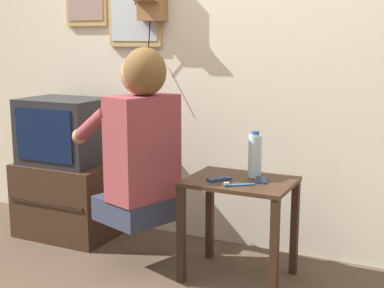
{
  "coord_description": "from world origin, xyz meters",
  "views": [
    {
      "loc": [
        1.29,
        -1.93,
        1.29
      ],
      "look_at": [
        0.05,
        0.63,
        0.74
      ],
      "focal_mm": 50.0,
      "sensor_mm": 36.0,
      "label": 1
    }
  ],
  "objects_px": {
    "cell_phone_held": "(219,179)",
    "toothbrush": "(237,185)",
    "person": "(140,139)",
    "cell_phone_spare": "(261,180)",
    "water_bottle": "(255,155)",
    "television": "(64,131)"
  },
  "relations": [
    {
      "from": "television",
      "to": "cell_phone_spare",
      "type": "bearing_deg",
      "value": -4.85
    },
    {
      "from": "water_bottle",
      "to": "toothbrush",
      "type": "distance_m",
      "value": 0.25
    },
    {
      "from": "person",
      "to": "toothbrush",
      "type": "xyz_separation_m",
      "value": [
        0.58,
        0.0,
        -0.19
      ]
    },
    {
      "from": "person",
      "to": "toothbrush",
      "type": "distance_m",
      "value": 0.61
    },
    {
      "from": "person",
      "to": "water_bottle",
      "type": "xyz_separation_m",
      "value": [
        0.59,
        0.22,
        -0.08
      ]
    },
    {
      "from": "cell_phone_held",
      "to": "cell_phone_spare",
      "type": "relative_size",
      "value": 0.99
    },
    {
      "from": "television",
      "to": "cell_phone_held",
      "type": "height_order",
      "value": "television"
    },
    {
      "from": "person",
      "to": "cell_phone_spare",
      "type": "relative_size",
      "value": 7.2
    },
    {
      "from": "person",
      "to": "cell_phone_held",
      "type": "distance_m",
      "value": 0.49
    },
    {
      "from": "person",
      "to": "toothbrush",
      "type": "height_order",
      "value": "person"
    },
    {
      "from": "cell_phone_held",
      "to": "water_bottle",
      "type": "distance_m",
      "value": 0.24
    },
    {
      "from": "television",
      "to": "toothbrush",
      "type": "relative_size",
      "value": 3.9
    },
    {
      "from": "cell_phone_held",
      "to": "toothbrush",
      "type": "bearing_deg",
      "value": 9.64
    },
    {
      "from": "person",
      "to": "water_bottle",
      "type": "height_order",
      "value": "person"
    },
    {
      "from": "television",
      "to": "cell_phone_spare",
      "type": "xyz_separation_m",
      "value": [
        1.4,
        -0.12,
        -0.14
      ]
    },
    {
      "from": "television",
      "to": "water_bottle",
      "type": "relative_size",
      "value": 2.1
    },
    {
      "from": "cell_phone_held",
      "to": "water_bottle",
      "type": "relative_size",
      "value": 0.53
    },
    {
      "from": "television",
      "to": "cell_phone_held",
      "type": "bearing_deg",
      "value": -9.25
    },
    {
      "from": "person",
      "to": "water_bottle",
      "type": "relative_size",
      "value": 3.85
    },
    {
      "from": "cell_phone_held",
      "to": "cell_phone_spare",
      "type": "xyz_separation_m",
      "value": [
        0.21,
        0.07,
        0.0
      ]
    },
    {
      "from": "cell_phone_spare",
      "to": "toothbrush",
      "type": "height_order",
      "value": "toothbrush"
    },
    {
      "from": "television",
      "to": "toothbrush",
      "type": "xyz_separation_m",
      "value": [
        1.32,
        -0.27,
        -0.14
      ]
    }
  ]
}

